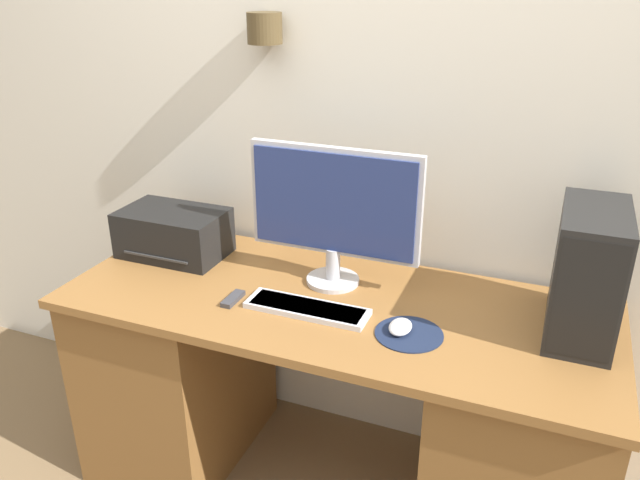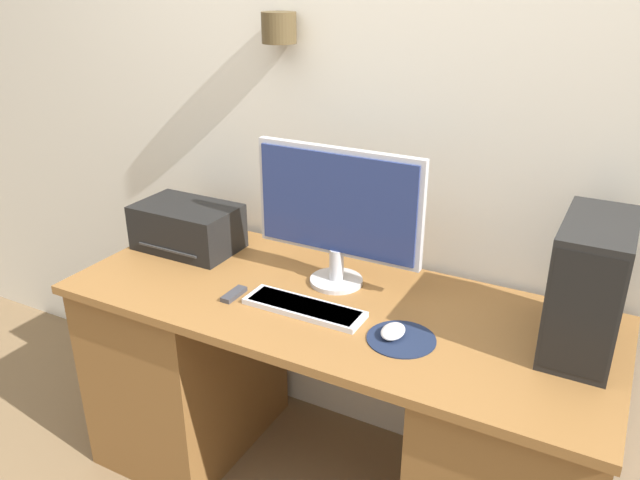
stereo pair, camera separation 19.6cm
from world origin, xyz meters
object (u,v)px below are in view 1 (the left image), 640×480
monitor (334,208)px  keyboard (307,308)px  mouse (400,327)px  remote_control (233,299)px  printer (174,233)px  computer_tower (587,273)px

monitor → keyboard: (-0.01, -0.22, -0.26)m
mouse → remote_control: bearing=-178.1°
printer → remote_control: 0.46m
keyboard → remote_control: size_ratio=3.75×
keyboard → mouse: bearing=-2.2°
monitor → remote_control: size_ratio=5.57×
mouse → remote_control: size_ratio=0.93×
monitor → computer_tower: 0.79m
computer_tower → monitor: bearing=178.0°
keyboard → printer: printer is taller
mouse → computer_tower: bearing=22.7°
computer_tower → remote_control: computer_tower is taller
remote_control → mouse: bearing=1.9°
monitor → printer: (-0.63, -0.01, -0.18)m
monitor → printer: monitor is taller
computer_tower → printer: size_ratio=0.99×
printer → computer_tower: bearing=-0.8°
monitor → keyboard: bearing=-91.4°
monitor → remote_control: 0.44m
computer_tower → mouse: bearing=-157.3°
keyboard → computer_tower: 0.83m
printer → remote_control: printer is taller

